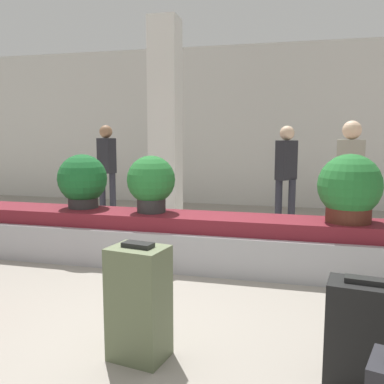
{
  "coord_description": "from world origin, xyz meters",
  "views": [
    {
      "loc": [
        1.16,
        -2.82,
        1.46
      ],
      "look_at": [
        0.0,
        1.66,
        0.83
      ],
      "focal_mm": 40.0,
      "sensor_mm": 36.0,
      "label": 1
    }
  ],
  "objects_px": {
    "potted_plant_0": "(82,181)",
    "potted_plant_2": "(350,189)",
    "potted_plant_1": "(151,183)",
    "traveler_1": "(107,163)",
    "pillar": "(165,125)",
    "traveler_0": "(350,175)",
    "traveler_2": "(286,168)",
    "suitcase_1": "(139,303)",
    "suitcase_2": "(362,335)"
  },
  "relations": [
    {
      "from": "potted_plant_0",
      "to": "potted_plant_2",
      "type": "bearing_deg",
      "value": -1.78
    },
    {
      "from": "potted_plant_1",
      "to": "traveler_1",
      "type": "distance_m",
      "value": 2.95
    },
    {
      "from": "pillar",
      "to": "traveler_0",
      "type": "bearing_deg",
      "value": -18.74
    },
    {
      "from": "traveler_1",
      "to": "traveler_2",
      "type": "relative_size",
      "value": 1.02
    },
    {
      "from": "potted_plant_0",
      "to": "potted_plant_1",
      "type": "distance_m",
      "value": 0.9
    },
    {
      "from": "potted_plant_0",
      "to": "suitcase_1",
      "type": "bearing_deg",
      "value": -53.86
    },
    {
      "from": "traveler_0",
      "to": "traveler_2",
      "type": "bearing_deg",
      "value": -49.87
    },
    {
      "from": "traveler_0",
      "to": "suitcase_2",
      "type": "bearing_deg",
      "value": 92.63
    },
    {
      "from": "traveler_2",
      "to": "traveler_1",
      "type": "bearing_deg",
      "value": 122.72
    },
    {
      "from": "suitcase_1",
      "to": "potted_plant_0",
      "type": "xyz_separation_m",
      "value": [
        -1.54,
        2.11,
        0.52
      ]
    },
    {
      "from": "pillar",
      "to": "potted_plant_2",
      "type": "bearing_deg",
      "value": -36.65
    },
    {
      "from": "traveler_0",
      "to": "traveler_1",
      "type": "distance_m",
      "value": 4.16
    },
    {
      "from": "traveler_1",
      "to": "traveler_2",
      "type": "bearing_deg",
      "value": -158.66
    },
    {
      "from": "potted_plant_0",
      "to": "potted_plant_1",
      "type": "relative_size",
      "value": 1.0
    },
    {
      "from": "suitcase_1",
      "to": "potted_plant_1",
      "type": "relative_size",
      "value": 1.21
    },
    {
      "from": "potted_plant_0",
      "to": "potted_plant_1",
      "type": "height_order",
      "value": "same"
    },
    {
      "from": "potted_plant_1",
      "to": "traveler_1",
      "type": "bearing_deg",
      "value": 125.22
    },
    {
      "from": "suitcase_1",
      "to": "traveler_1",
      "type": "bearing_deg",
      "value": 127.6
    },
    {
      "from": "potted_plant_0",
      "to": "suitcase_2",
      "type": "bearing_deg",
      "value": -35.95
    },
    {
      "from": "suitcase_2",
      "to": "traveler_1",
      "type": "bearing_deg",
      "value": 138.11
    },
    {
      "from": "suitcase_2",
      "to": "potted_plant_1",
      "type": "distance_m",
      "value": 2.92
    },
    {
      "from": "suitcase_1",
      "to": "traveler_0",
      "type": "bearing_deg",
      "value": 72.4
    },
    {
      "from": "suitcase_1",
      "to": "potted_plant_1",
      "type": "height_order",
      "value": "potted_plant_1"
    },
    {
      "from": "potted_plant_0",
      "to": "traveler_0",
      "type": "relative_size",
      "value": 0.4
    },
    {
      "from": "potted_plant_2",
      "to": "traveler_2",
      "type": "distance_m",
      "value": 2.31
    },
    {
      "from": "potted_plant_1",
      "to": "traveler_1",
      "type": "height_order",
      "value": "traveler_1"
    },
    {
      "from": "suitcase_2",
      "to": "traveler_2",
      "type": "distance_m",
      "value": 4.3
    },
    {
      "from": "suitcase_1",
      "to": "traveler_0",
      "type": "height_order",
      "value": "traveler_0"
    },
    {
      "from": "traveler_2",
      "to": "potted_plant_0",
      "type": "bearing_deg",
      "value": 169.38
    },
    {
      "from": "potted_plant_1",
      "to": "suitcase_1",
      "type": "bearing_deg",
      "value": -72.39
    },
    {
      "from": "potted_plant_1",
      "to": "traveler_0",
      "type": "relative_size",
      "value": 0.4
    },
    {
      "from": "suitcase_1",
      "to": "potted_plant_0",
      "type": "distance_m",
      "value": 2.67
    },
    {
      "from": "traveler_1",
      "to": "traveler_0",
      "type": "bearing_deg",
      "value": -174.6
    },
    {
      "from": "suitcase_2",
      "to": "traveler_2",
      "type": "height_order",
      "value": "traveler_2"
    },
    {
      "from": "potted_plant_0",
      "to": "potted_plant_2",
      "type": "relative_size",
      "value": 0.93
    },
    {
      "from": "traveler_0",
      "to": "traveler_2",
      "type": "height_order",
      "value": "traveler_0"
    },
    {
      "from": "pillar",
      "to": "traveler_1",
      "type": "distance_m",
      "value": 1.52
    },
    {
      "from": "suitcase_1",
      "to": "traveler_1",
      "type": "relative_size",
      "value": 0.48
    },
    {
      "from": "pillar",
      "to": "potted_plant_1",
      "type": "height_order",
      "value": "pillar"
    },
    {
      "from": "pillar",
      "to": "traveler_0",
      "type": "xyz_separation_m",
      "value": [
        2.64,
        -0.9,
        -0.64
      ]
    },
    {
      "from": "suitcase_1",
      "to": "traveler_2",
      "type": "bearing_deg",
      "value": 89.58
    },
    {
      "from": "pillar",
      "to": "potted_plant_2",
      "type": "xyz_separation_m",
      "value": [
        2.54,
        -1.89,
        -0.69
      ]
    },
    {
      "from": "suitcase_2",
      "to": "traveler_0",
      "type": "height_order",
      "value": "traveler_0"
    },
    {
      "from": "pillar",
      "to": "suitcase_2",
      "type": "distance_m",
      "value": 4.78
    },
    {
      "from": "potted_plant_1",
      "to": "traveler_2",
      "type": "bearing_deg",
      "value": 57.21
    },
    {
      "from": "traveler_0",
      "to": "traveler_1",
      "type": "xyz_separation_m",
      "value": [
        -3.91,
        1.43,
        -0.01
      ]
    },
    {
      "from": "potted_plant_2",
      "to": "suitcase_1",
      "type": "bearing_deg",
      "value": -125.92
    },
    {
      "from": "pillar",
      "to": "potted_plant_0",
      "type": "height_order",
      "value": "pillar"
    },
    {
      "from": "potted_plant_1",
      "to": "traveler_0",
      "type": "xyz_separation_m",
      "value": [
        2.21,
        0.98,
        0.04
      ]
    },
    {
      "from": "suitcase_2",
      "to": "traveler_1",
      "type": "height_order",
      "value": "traveler_1"
    }
  ]
}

